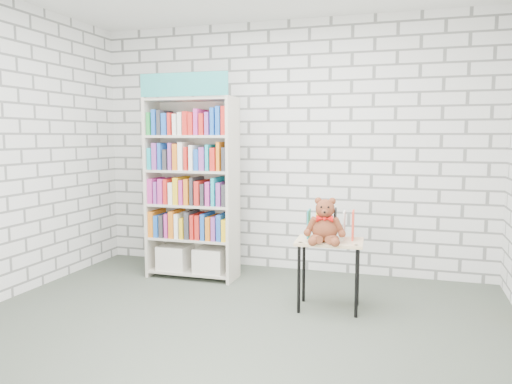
# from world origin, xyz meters

# --- Properties ---
(ground) EXTENTS (4.50, 4.50, 0.00)m
(ground) POSITION_xyz_m (0.00, 0.00, 0.00)
(ground) COLOR #424A3E
(ground) RESTS_ON ground
(room_shell) EXTENTS (4.52, 4.02, 2.81)m
(room_shell) POSITION_xyz_m (0.00, 0.00, 1.78)
(room_shell) COLOR silver
(room_shell) RESTS_ON ground
(bookshelf) EXTENTS (0.96, 0.37, 2.16)m
(bookshelf) POSITION_xyz_m (-0.89, 1.36, 0.98)
(bookshelf) COLOR beige
(bookshelf) RESTS_ON ground
(display_table) EXTENTS (0.60, 0.44, 0.62)m
(display_table) POSITION_xyz_m (0.67, 0.76, 0.53)
(display_table) COLOR #DDB884
(display_table) RESTS_ON ground
(table_books) EXTENTS (0.41, 0.20, 0.24)m
(table_books) POSITION_xyz_m (0.67, 0.86, 0.74)
(table_books) COLOR teal
(table_books) RESTS_ON display_table
(teddy_bear) EXTENTS (0.35, 0.33, 0.38)m
(teddy_bear) POSITION_xyz_m (0.65, 0.67, 0.77)
(teddy_bear) COLOR brown
(teddy_bear) RESTS_ON display_table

